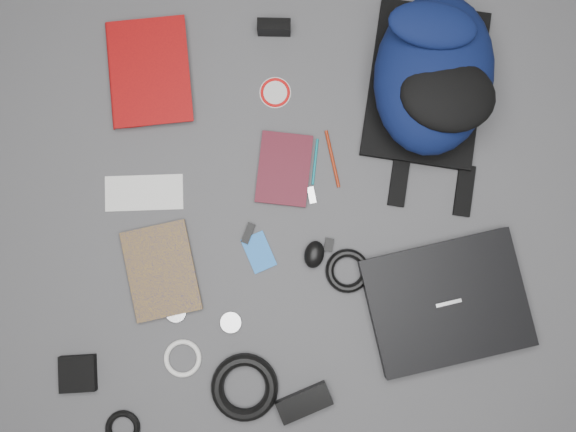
{
  "coord_description": "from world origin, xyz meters",
  "views": [
    {
      "loc": [
        -0.0,
        -0.1,
        1.47
      ],
      "look_at": [
        0.0,
        0.0,
        0.02
      ],
      "focal_mm": 35.0,
      "sensor_mm": 36.0,
      "label": 1
    }
  ],
  "objects_px": {
    "backpack": "(434,74)",
    "textbook_red": "(109,76)",
    "mouse": "(314,254)",
    "laptop": "(446,302)",
    "dvd_case": "(284,169)",
    "compact_camera": "(274,27)",
    "power_brick": "(304,402)",
    "comic_book": "(128,278)",
    "pouch": "(78,374)"
  },
  "relations": [
    {
      "from": "backpack",
      "to": "laptop",
      "type": "bearing_deg",
      "value": -77.13
    },
    {
      "from": "power_brick",
      "to": "comic_book",
      "type": "bearing_deg",
      "value": 122.45
    },
    {
      "from": "backpack",
      "to": "comic_book",
      "type": "height_order",
      "value": "backpack"
    },
    {
      "from": "comic_book",
      "to": "dvd_case",
      "type": "relative_size",
      "value": 1.26
    },
    {
      "from": "textbook_red",
      "to": "mouse",
      "type": "height_order",
      "value": "mouse"
    },
    {
      "from": "textbook_red",
      "to": "comic_book",
      "type": "bearing_deg",
      "value": -89.32
    },
    {
      "from": "backpack",
      "to": "power_brick",
      "type": "distance_m",
      "value": 0.89
    },
    {
      "from": "textbook_red",
      "to": "dvd_case",
      "type": "distance_m",
      "value": 0.52
    },
    {
      "from": "backpack",
      "to": "power_brick",
      "type": "relative_size",
      "value": 3.37
    },
    {
      "from": "backpack",
      "to": "compact_camera",
      "type": "xyz_separation_m",
      "value": [
        -0.39,
        0.17,
        -0.07
      ]
    },
    {
      "from": "comic_book",
      "to": "compact_camera",
      "type": "relative_size",
      "value": 2.71
    },
    {
      "from": "backpack",
      "to": "comic_book",
      "type": "distance_m",
      "value": 0.93
    },
    {
      "from": "power_brick",
      "to": "pouch",
      "type": "distance_m",
      "value": 0.58
    },
    {
      "from": "laptop",
      "to": "mouse",
      "type": "xyz_separation_m",
      "value": [
        -0.33,
        0.14,
        -0.0
      ]
    },
    {
      "from": "comic_book",
      "to": "mouse",
      "type": "bearing_deg",
      "value": -5.11
    },
    {
      "from": "textbook_red",
      "to": "power_brick",
      "type": "bearing_deg",
      "value": -64.34
    },
    {
      "from": "backpack",
      "to": "textbook_red",
      "type": "bearing_deg",
      "value": -172.79
    },
    {
      "from": "power_brick",
      "to": "laptop",
      "type": "bearing_deg",
      "value": 11.76
    },
    {
      "from": "textbook_red",
      "to": "comic_book",
      "type": "height_order",
      "value": "textbook_red"
    },
    {
      "from": "dvd_case",
      "to": "textbook_red",
      "type": "bearing_deg",
      "value": 158.32
    },
    {
      "from": "comic_book",
      "to": "mouse",
      "type": "xyz_separation_m",
      "value": [
        0.48,
        0.04,
        0.01
      ]
    },
    {
      "from": "laptop",
      "to": "mouse",
      "type": "bearing_deg",
      "value": 147.18
    },
    {
      "from": "comic_book",
      "to": "pouch",
      "type": "bearing_deg",
      "value": -129.43
    },
    {
      "from": "textbook_red",
      "to": "mouse",
      "type": "bearing_deg",
      "value": -46.66
    },
    {
      "from": "textbook_red",
      "to": "power_brick",
      "type": "relative_size",
      "value": 2.09
    },
    {
      "from": "laptop",
      "to": "mouse",
      "type": "height_order",
      "value": "laptop"
    },
    {
      "from": "compact_camera",
      "to": "mouse",
      "type": "bearing_deg",
      "value": -79.05
    },
    {
      "from": "backpack",
      "to": "laptop",
      "type": "relative_size",
      "value": 1.17
    },
    {
      "from": "backpack",
      "to": "dvd_case",
      "type": "bearing_deg",
      "value": -140.35
    },
    {
      "from": "laptop",
      "to": "dvd_case",
      "type": "bearing_deg",
      "value": 127.3
    },
    {
      "from": "laptop",
      "to": "comic_book",
      "type": "distance_m",
      "value": 0.82
    },
    {
      "from": "mouse",
      "to": "pouch",
      "type": "relative_size",
      "value": 0.78
    },
    {
      "from": "power_brick",
      "to": "backpack",
      "type": "bearing_deg",
      "value": 45.72
    },
    {
      "from": "backpack",
      "to": "textbook_red",
      "type": "xyz_separation_m",
      "value": [
        -0.83,
        0.06,
        -0.08
      ]
    },
    {
      "from": "laptop",
      "to": "pouch",
      "type": "relative_size",
      "value": 4.3
    },
    {
      "from": "dvd_case",
      "to": "power_brick",
      "type": "height_order",
      "value": "power_brick"
    },
    {
      "from": "compact_camera",
      "to": "power_brick",
      "type": "relative_size",
      "value": 0.64
    },
    {
      "from": "backpack",
      "to": "laptop",
      "type": "distance_m",
      "value": 0.58
    },
    {
      "from": "laptop",
      "to": "power_brick",
      "type": "height_order",
      "value": "laptop"
    },
    {
      "from": "textbook_red",
      "to": "power_brick",
      "type": "distance_m",
      "value": 0.99
    },
    {
      "from": "pouch",
      "to": "mouse",
      "type": "bearing_deg",
      "value": 23.83
    },
    {
      "from": "dvd_case",
      "to": "compact_camera",
      "type": "xyz_separation_m",
      "value": [
        -0.01,
        0.38,
        0.02
      ]
    },
    {
      "from": "textbook_red",
      "to": "pouch",
      "type": "distance_m",
      "value": 0.77
    },
    {
      "from": "compact_camera",
      "to": "pouch",
      "type": "height_order",
      "value": "compact_camera"
    },
    {
      "from": "power_brick",
      "to": "dvd_case",
      "type": "bearing_deg",
      "value": 72.01
    },
    {
      "from": "laptop",
      "to": "pouch",
      "type": "distance_m",
      "value": 0.96
    },
    {
      "from": "mouse",
      "to": "power_brick",
      "type": "xyz_separation_m",
      "value": [
        -0.04,
        -0.37,
        -0.0
      ]
    },
    {
      "from": "power_brick",
      "to": "compact_camera",
      "type": "bearing_deg",
      "value": 71.67
    },
    {
      "from": "dvd_case",
      "to": "laptop",
      "type": "bearing_deg",
      "value": -33.44
    },
    {
      "from": "compact_camera",
      "to": "pouch",
      "type": "bearing_deg",
      "value": -117.95
    }
  ]
}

